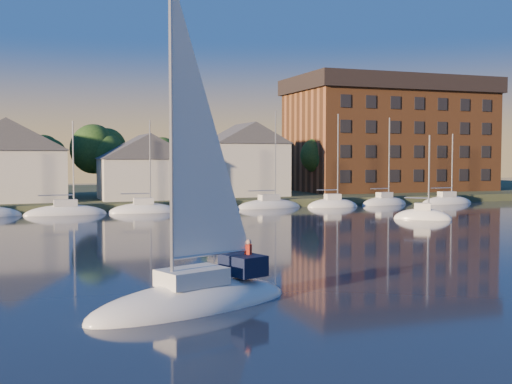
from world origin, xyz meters
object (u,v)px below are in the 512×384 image
clubhouse_centre (145,166)px  hero_sailboat (195,292)px  clubhouse_west (8,160)px  drifting_sailboat_right (423,218)px  condo_block (389,134)px  clubhouse_east (246,159)px

clubhouse_centre → hero_sailboat: hero_sailboat is taller
clubhouse_west → clubhouse_centre: 16.05m
drifting_sailboat_right → clubhouse_west: bearing=-176.3°
clubhouse_west → condo_block: bearing=7.1°
clubhouse_west → clubhouse_east: bearing=1.9°
clubhouse_west → hero_sailboat: 55.91m
clubhouse_east → hero_sailboat: size_ratio=0.69×
clubhouse_centre → hero_sailboat: (-7.63, -54.03, -4.51)m
clubhouse_centre → condo_block: (40.00, 7.95, 4.66)m
clubhouse_west → drifting_sailboat_right: (39.22, -26.57, -5.83)m
clubhouse_centre → condo_block: bearing=11.2°
clubhouse_west → drifting_sailboat_right: clubhouse_west is taller
clubhouse_east → hero_sailboat: hero_sailboat is taller
clubhouse_east → clubhouse_centre: bearing=-171.9°
condo_block → hero_sailboat: bearing=-127.5°
condo_block → drifting_sailboat_right: condo_block is taller
clubhouse_west → clubhouse_centre: bearing=-3.6°
clubhouse_centre → clubhouse_west: bearing=176.4°
clubhouse_centre → clubhouse_east: bearing=8.1°
clubhouse_centre → clubhouse_east: 14.17m
clubhouse_west → clubhouse_centre: (16.00, -1.00, -0.80)m
condo_block → hero_sailboat: condo_block is taller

